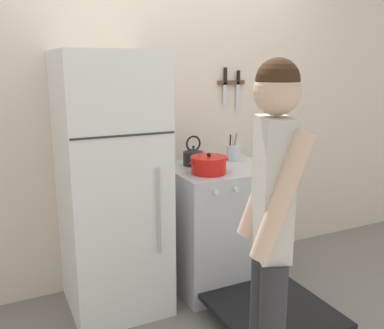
{
  "coord_description": "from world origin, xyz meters",
  "views": [
    {
      "loc": [
        -1.22,
        -3.0,
        1.65
      ],
      "look_at": [
        -0.01,
        -0.48,
        0.99
      ],
      "focal_mm": 40.0,
      "sensor_mm": 36.0,
      "label": 1
    }
  ],
  "objects_px": {
    "refrigerator": "(112,185)",
    "tea_kettle": "(194,156)",
    "dutch_oven_pot": "(209,165)",
    "stove_range": "(222,227)",
    "utensil_jar": "(233,152)",
    "person": "(271,226)"
  },
  "relations": [
    {
      "from": "refrigerator",
      "to": "utensil_jar",
      "type": "distance_m",
      "value": 1.02
    },
    {
      "from": "tea_kettle",
      "to": "refrigerator",
      "type": "bearing_deg",
      "value": -169.39
    },
    {
      "from": "dutch_oven_pot",
      "to": "refrigerator",
      "type": "bearing_deg",
      "value": 167.41
    },
    {
      "from": "dutch_oven_pot",
      "to": "utensil_jar",
      "type": "distance_m",
      "value": 0.45
    },
    {
      "from": "tea_kettle",
      "to": "utensil_jar",
      "type": "xyz_separation_m",
      "value": [
        0.35,
        0.01,
        -0.01
      ]
    },
    {
      "from": "refrigerator",
      "to": "tea_kettle",
      "type": "relative_size",
      "value": 7.72
    },
    {
      "from": "tea_kettle",
      "to": "utensil_jar",
      "type": "relative_size",
      "value": 1.01
    },
    {
      "from": "refrigerator",
      "to": "dutch_oven_pot",
      "type": "height_order",
      "value": "refrigerator"
    },
    {
      "from": "refrigerator",
      "to": "tea_kettle",
      "type": "distance_m",
      "value": 0.68
    },
    {
      "from": "dutch_oven_pot",
      "to": "person",
      "type": "xyz_separation_m",
      "value": [
        -0.27,
        -1.1,
        -0.01
      ]
    },
    {
      "from": "tea_kettle",
      "to": "person",
      "type": "bearing_deg",
      "value": -101.83
    },
    {
      "from": "refrigerator",
      "to": "stove_range",
      "type": "height_order",
      "value": "refrigerator"
    },
    {
      "from": "stove_range",
      "to": "person",
      "type": "height_order",
      "value": "person"
    },
    {
      "from": "dutch_oven_pot",
      "to": "utensil_jar",
      "type": "height_order",
      "value": "utensil_jar"
    },
    {
      "from": "refrigerator",
      "to": "tea_kettle",
      "type": "height_order",
      "value": "refrigerator"
    },
    {
      "from": "utensil_jar",
      "to": "tea_kettle",
      "type": "bearing_deg",
      "value": -178.84
    },
    {
      "from": "person",
      "to": "utensil_jar",
      "type": "bearing_deg",
      "value": -4.98
    },
    {
      "from": "stove_range",
      "to": "tea_kettle",
      "type": "xyz_separation_m",
      "value": [
        -0.16,
        0.17,
        0.53
      ]
    },
    {
      "from": "dutch_oven_pot",
      "to": "tea_kettle",
      "type": "distance_m",
      "value": 0.27
    },
    {
      "from": "refrigerator",
      "to": "dutch_oven_pot",
      "type": "bearing_deg",
      "value": -12.59
    },
    {
      "from": "tea_kettle",
      "to": "dutch_oven_pot",
      "type": "bearing_deg",
      "value": -92.86
    },
    {
      "from": "refrigerator",
      "to": "dutch_oven_pot",
      "type": "relative_size",
      "value": 5.86
    }
  ]
}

